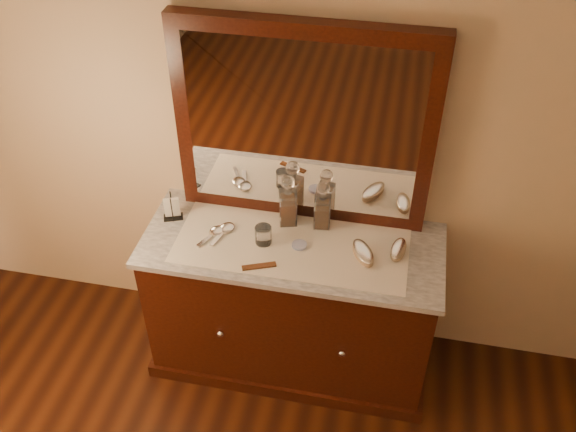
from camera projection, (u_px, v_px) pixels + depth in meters
The scene contains 18 objects.
dresser_cabinet at pixel (292, 306), 3.29m from camera, with size 1.40×0.55×0.82m, color black.
dresser_plinth at pixel (292, 351), 3.53m from camera, with size 1.46×0.59×0.08m, color black.
knob_left at pixel (220, 333), 3.10m from camera, with size 0.04×0.04×0.04m, color silver.
knob_right at pixel (342, 353), 3.00m from camera, with size 0.04×0.04×0.04m, color silver.
marble_top at pixel (292, 245), 3.02m from camera, with size 1.44×0.59×0.03m, color silver.
mirror_frame at pixel (303, 126), 2.87m from camera, with size 1.20×0.08×1.00m, color black.
mirror_glass at pixel (302, 130), 2.85m from camera, with size 1.06×0.01×0.86m, color white.
lace_runner at pixel (291, 246), 2.99m from camera, with size 1.10×0.45×0.00m, color silver.
pin_dish at pixel (299, 245), 2.98m from camera, with size 0.07×0.07×0.01m, color white.
comb at pixel (259, 266), 2.88m from camera, with size 0.16×0.03×0.01m, color brown.
napkin_rack at pixel (172, 209), 3.12m from camera, with size 0.11×0.09×0.14m.
decanter_left at pixel (288, 205), 3.06m from camera, with size 0.10×0.10×0.28m.
decanter_right at pixel (322, 209), 3.04m from camera, with size 0.09×0.09×0.26m.
brush_near at pixel (363, 253), 2.91m from camera, with size 0.15×0.19×0.05m.
brush_far at pixel (398, 250), 2.94m from camera, with size 0.09×0.16×0.04m.
hand_mirror_outer at pixel (215, 233), 3.05m from camera, with size 0.12×0.18×0.02m.
hand_mirror_inner at pixel (225, 230), 3.07m from camera, with size 0.09×0.19×0.02m.
tumblers at pixel (263, 235), 2.98m from camera, with size 0.08×0.08×0.09m.
Camera 1 is at (0.43, -0.23, 2.87)m, focal length 39.46 mm.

